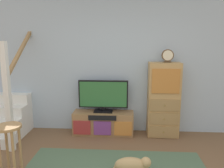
% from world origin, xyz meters
% --- Properties ---
extents(back_wall, '(6.40, 0.12, 2.70)m').
position_xyz_m(back_wall, '(0.00, 2.46, 1.35)').
color(back_wall, '#A8BCD1').
rests_on(back_wall, ground_plane).
extents(media_console, '(1.17, 0.38, 0.44)m').
position_xyz_m(media_console, '(-0.30, 2.19, 0.22)').
color(media_console, '#997047').
rests_on(media_console, ground_plane).
extents(television, '(0.95, 0.22, 0.62)m').
position_xyz_m(television, '(-0.30, 2.22, 0.77)').
color(television, black).
rests_on(television, media_console).
extents(side_cabinet, '(0.58, 0.38, 1.41)m').
position_xyz_m(side_cabinet, '(0.85, 2.20, 0.70)').
color(side_cabinet, tan).
rests_on(side_cabinet, ground_plane).
extents(desk_clock, '(0.22, 0.08, 0.24)m').
position_xyz_m(desk_clock, '(0.88, 2.19, 1.53)').
color(desk_clock, '#4C3823').
rests_on(desk_clock, side_cabinet).
extents(staircase, '(1.00, 1.36, 2.20)m').
position_xyz_m(staircase, '(-2.24, 2.20, 0.37)').
color(staircase, white).
rests_on(staircase, ground_plane).
extents(bar_stool_near, '(0.34, 0.34, 0.71)m').
position_xyz_m(bar_stool_near, '(-1.41, 0.73, 0.53)').
color(bar_stool_near, '#A37A4C').
rests_on(bar_stool_near, ground_plane).
extents(dog, '(0.54, 0.21, 0.23)m').
position_xyz_m(dog, '(0.24, 0.88, 0.12)').
color(dog, tan).
rests_on(dog, ground_plane).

